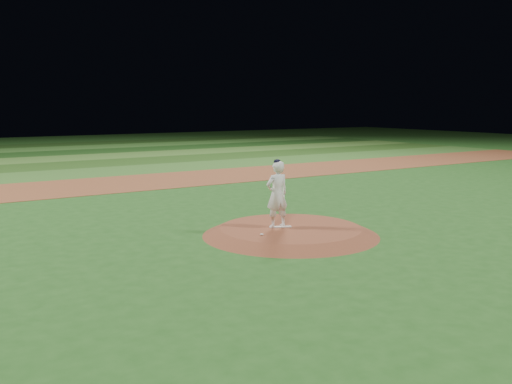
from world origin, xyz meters
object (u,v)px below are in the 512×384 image
Objects in this scene: pitching_rubber at (282,227)px; pitcher_on_mound at (277,194)px; pitchers_mound at (290,231)px; rosin_bag at (262,234)px.

pitcher_on_mound is (-0.13, 0.08, 1.03)m from pitching_rubber.
pitching_rubber is (-0.23, 0.15, 0.14)m from pitchers_mound.
pitching_rubber is 5.63× the size of rosin_bag.
rosin_bag reaches higher than pitching_rubber.
pitching_rubber is 0.28× the size of pitcher_on_mound.
pitching_rubber is at bearing 147.98° from pitchers_mound.
rosin_bag is (-1.37, -0.46, 0.15)m from pitchers_mound.
rosin_bag reaches higher than pitchers_mound.
pitching_rubber is at bearing 27.90° from rosin_bag.
pitchers_mound is 1.25m from pitcher_on_mound.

